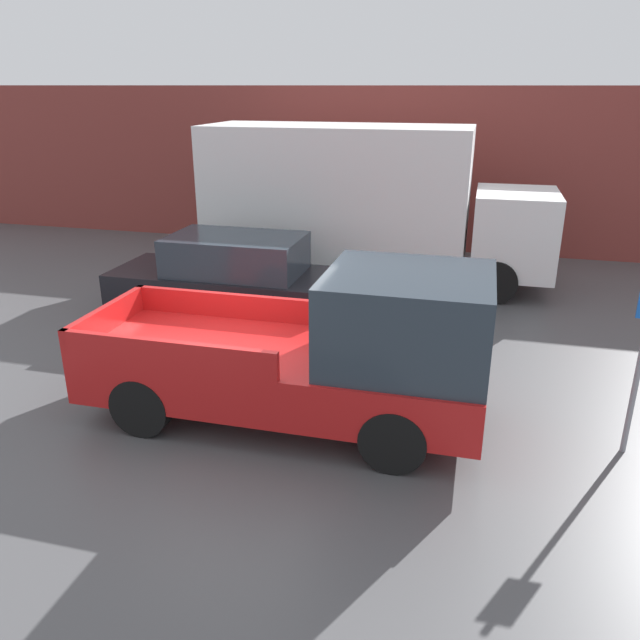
% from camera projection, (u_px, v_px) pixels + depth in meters
% --- Properties ---
extents(ground_plane, '(60.00, 60.00, 0.00)m').
position_uv_depth(ground_plane, '(232.00, 412.00, 8.80)').
color(ground_plane, '#4C4C4F').
extents(building_wall, '(28.00, 0.15, 4.32)m').
position_uv_depth(building_wall, '(367.00, 169.00, 17.20)').
color(building_wall, brown).
rests_on(building_wall, ground).
extents(pickup_truck, '(5.32, 2.03, 2.20)m').
position_uv_depth(pickup_truck, '(321.00, 353.00, 8.20)').
color(pickup_truck, red).
rests_on(pickup_truck, ground).
extents(car, '(4.63, 1.83, 1.64)m').
position_uv_depth(car, '(233.00, 276.00, 12.14)').
color(car, black).
rests_on(car, ground).
extents(delivery_truck, '(7.85, 2.38, 3.50)m').
position_uv_depth(delivery_truck, '(360.00, 201.00, 14.28)').
color(delivery_truck, white).
rests_on(delivery_truck, ground).
extents(newspaper_box, '(0.45, 0.40, 1.00)m').
position_uv_depth(newspaper_box, '(375.00, 231.00, 17.42)').
color(newspaper_box, red).
rests_on(newspaper_box, ground).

